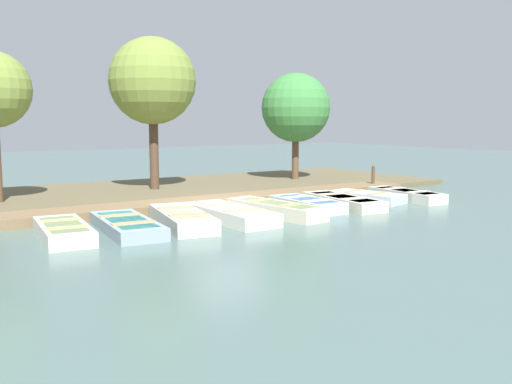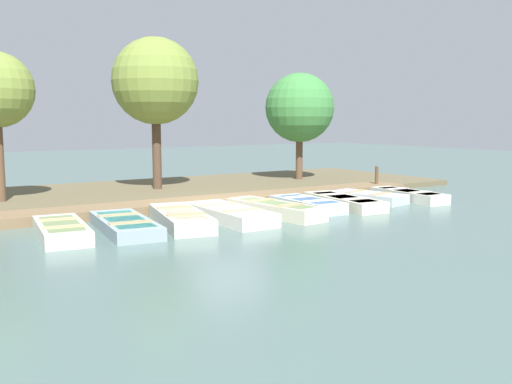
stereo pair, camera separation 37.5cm
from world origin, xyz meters
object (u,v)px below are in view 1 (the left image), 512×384
(rowboat_3, at_px, (230,214))
(rowboat_7, at_px, (366,197))
(rowboat_5, at_px, (307,204))
(park_tree_center, at_px, (296,108))
(rowboat_1, at_px, (127,225))
(park_tree_left, at_px, (152,82))
(rowboat_0, at_px, (63,231))
(rowboat_4, at_px, (275,209))
(rowboat_2, at_px, (182,218))
(mooring_post_far, at_px, (373,178))
(rowboat_8, at_px, (406,195))
(rowboat_6, at_px, (343,201))

(rowboat_3, height_order, rowboat_7, rowboat_3)
(rowboat_5, relative_size, park_tree_center, 0.56)
(park_tree_center, bearing_deg, rowboat_1, -58.54)
(park_tree_left, bearing_deg, rowboat_0, -39.25)
(rowboat_0, height_order, rowboat_4, rowboat_4)
(rowboat_2, height_order, mooring_post_far, mooring_post_far)
(rowboat_2, bearing_deg, rowboat_0, -79.95)
(rowboat_4, distance_m, rowboat_7, 4.52)
(rowboat_1, bearing_deg, rowboat_8, 96.40)
(rowboat_0, height_order, park_tree_left, park_tree_left)
(rowboat_2, xyz_separation_m, rowboat_3, (0.07, 1.52, -0.01))
(rowboat_1, bearing_deg, rowboat_6, 96.89)
(rowboat_5, relative_size, rowboat_7, 1.00)
(rowboat_2, distance_m, mooring_post_far, 10.58)
(park_tree_left, distance_m, park_tree_center, 6.99)
(rowboat_0, height_order, rowboat_5, rowboat_5)
(rowboat_8, bearing_deg, rowboat_7, -102.40)
(rowboat_7, bearing_deg, rowboat_4, -95.21)
(rowboat_3, xyz_separation_m, rowboat_7, (-0.58, 6.05, -0.03))
(rowboat_2, xyz_separation_m, mooring_post_far, (-2.77, 10.20, 0.31))
(rowboat_1, bearing_deg, rowboat_5, 98.00)
(rowboat_0, xyz_separation_m, mooring_post_far, (-2.65, 13.39, 0.33))
(rowboat_1, distance_m, mooring_post_far, 12.08)
(park_tree_left, bearing_deg, rowboat_7, 41.08)
(rowboat_0, bearing_deg, rowboat_5, 97.68)
(rowboat_6, bearing_deg, rowboat_1, -83.22)
(rowboat_0, xyz_separation_m, rowboat_4, (0.23, 6.28, 0.02))
(rowboat_6, relative_size, mooring_post_far, 3.37)
(rowboat_3, height_order, rowboat_8, rowboat_3)
(rowboat_0, distance_m, rowboat_5, 7.80)
(park_tree_left, bearing_deg, rowboat_4, 7.62)
(rowboat_0, bearing_deg, rowboat_1, 95.19)
(rowboat_7, relative_size, park_tree_left, 0.47)
(rowboat_8, relative_size, mooring_post_far, 3.05)
(rowboat_5, bearing_deg, rowboat_7, 97.49)
(rowboat_0, relative_size, park_tree_center, 0.62)
(rowboat_0, relative_size, rowboat_2, 0.85)
(rowboat_3, xyz_separation_m, rowboat_8, (-0.12, 7.60, -0.02))
(rowboat_3, relative_size, park_tree_left, 0.57)
(rowboat_4, xyz_separation_m, park_tree_left, (-6.81, -0.91, 4.15))
(rowboat_2, xyz_separation_m, rowboat_7, (-0.52, 7.57, -0.03))
(rowboat_6, relative_size, park_tree_left, 0.58)
(rowboat_4, relative_size, mooring_post_far, 3.45)
(mooring_post_far, bearing_deg, rowboat_3, -71.92)
(rowboat_1, bearing_deg, rowboat_7, 99.28)
(rowboat_6, xyz_separation_m, rowboat_7, (-0.39, 1.49, -0.01))
(rowboat_4, bearing_deg, rowboat_5, 95.26)
(rowboat_7, xyz_separation_m, park_tree_left, (-6.18, -5.38, 4.18))
(rowboat_6, bearing_deg, park_tree_center, 161.30)
(rowboat_2, height_order, rowboat_5, rowboat_2)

